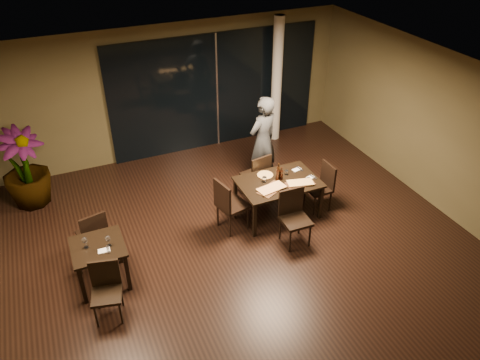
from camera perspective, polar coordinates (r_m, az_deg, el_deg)
name	(u,v)px	position (r m, az deg, el deg)	size (l,w,h in m)	color
ground	(247,253)	(8.27, 0.85, -8.84)	(8.00, 8.00, 0.00)	black
wall_back	(173,90)	(10.76, -8.14, 10.77)	(8.00, 0.10, 3.00)	#4C4428
wall_right	(445,133)	(9.56, 23.75, 5.22)	(0.10, 8.00, 3.00)	#4C4428
ceiling	(249,90)	(6.65, 1.07, 10.93)	(8.00, 8.00, 0.04)	silver
window_panel	(216,91)	(11.02, -2.89, 10.76)	(5.00, 0.06, 2.70)	black
column	(277,81)	(11.24, 4.50, 11.98)	(0.24, 0.24, 3.00)	silver
main_table	(278,185)	(8.78, 4.69, -0.57)	(1.50, 1.00, 0.75)	black
side_table	(99,252)	(7.67, -16.84, -8.42)	(0.80, 0.80, 0.75)	black
chair_main_far	(258,174)	(9.30, 2.16, 0.74)	(0.54, 0.54, 1.00)	black
chair_main_near	(294,214)	(8.24, 6.55, -4.12)	(0.49, 0.49, 1.02)	black
chair_main_left	(228,203)	(8.42, -1.44, -2.83)	(0.59, 0.59, 1.06)	black
chair_main_right	(322,184)	(9.16, 10.01, -0.50)	(0.45, 0.45, 0.95)	black
chair_side_far	(93,233)	(8.21, -17.44, -6.16)	(0.53, 0.53, 0.96)	black
chair_side_near	(106,287)	(7.23, -16.00, -12.43)	(0.51, 0.51, 0.92)	black
diner	(263,141)	(9.60, 2.78, 4.73)	(0.66, 0.44, 1.95)	#2D3032
potted_plant	(25,168)	(9.91, -24.78, 1.29)	(0.88, 0.88, 1.61)	#254E1A
pizza_board_left	(271,189)	(8.50, 3.86, -1.11)	(0.56, 0.28, 0.01)	#482B17
pizza_board_right	(300,184)	(8.71, 7.35, -0.44)	(0.52, 0.26, 0.01)	#4E2B19
oblong_pizza_left	(271,188)	(8.49, 3.86, -1.02)	(0.51, 0.23, 0.02)	maroon
oblong_pizza_right	(300,183)	(8.70, 7.36, -0.35)	(0.46, 0.21, 0.02)	maroon
round_pizza	(265,175)	(8.89, 3.09, 0.59)	(0.30, 0.30, 0.01)	red
bottle_a	(278,174)	(8.68, 4.60, 0.74)	(0.07, 0.07, 0.30)	black
bottle_b	(281,174)	(8.73, 5.08, 0.78)	(0.06, 0.06, 0.26)	black
bottle_c	(278,171)	(8.73, 4.69, 1.07)	(0.07, 0.07, 0.33)	black
tumbler_left	(264,179)	(8.69, 2.99, 0.07)	(0.08, 0.08, 0.10)	white
tumbler_right	(286,172)	(8.94, 5.68, 0.93)	(0.07, 0.07, 0.09)	white
napkin_near	(310,178)	(8.90, 8.52, 0.27)	(0.18, 0.10, 0.01)	white
napkin_far	(297,170)	(9.12, 6.95, 1.27)	(0.18, 0.10, 0.01)	white
wine_glass_a	(85,243)	(7.55, -18.35, -7.28)	(0.08, 0.08, 0.18)	white
wine_glass_b	(108,241)	(7.49, -15.76, -7.19)	(0.08, 0.08, 0.18)	white
side_napkin	(104,251)	(7.46, -16.25, -8.26)	(0.18, 0.11, 0.01)	white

